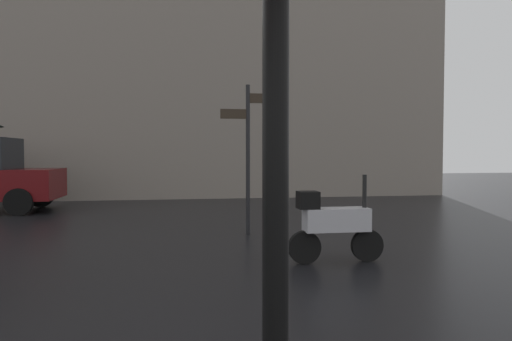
# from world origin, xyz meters

# --- Properties ---
(parked_scooter) EXTENTS (1.38, 0.32, 1.23)m
(parked_scooter) POSITION_xyz_m (2.17, 3.95, 0.55)
(parked_scooter) COLOR black
(parked_scooter) RESTS_ON ground
(street_signpost) EXTENTS (1.08, 0.08, 2.82)m
(street_signpost) POSITION_xyz_m (1.32, 6.38, 1.72)
(street_signpost) COLOR black
(street_signpost) RESTS_ON ground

